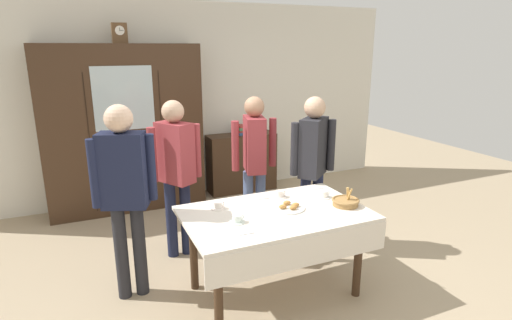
# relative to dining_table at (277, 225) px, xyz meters

# --- Properties ---
(ground_plane) EXTENTS (12.00, 12.00, 0.00)m
(ground_plane) POSITION_rel_dining_table_xyz_m (0.00, 0.23, -0.65)
(ground_plane) COLOR tan
(ground_plane) RESTS_ON ground
(back_wall) EXTENTS (6.40, 0.10, 2.70)m
(back_wall) POSITION_rel_dining_table_xyz_m (0.00, 2.88, 0.70)
(back_wall) COLOR silver
(back_wall) RESTS_ON ground
(dining_table) EXTENTS (1.54, 0.96, 0.76)m
(dining_table) POSITION_rel_dining_table_xyz_m (0.00, 0.00, 0.00)
(dining_table) COLOR #3D2819
(dining_table) RESTS_ON ground
(wall_cabinet) EXTENTS (1.96, 0.46, 2.14)m
(wall_cabinet) POSITION_rel_dining_table_xyz_m (-0.90, 2.59, 0.42)
(wall_cabinet) COLOR #3D2819
(wall_cabinet) RESTS_ON ground
(mantel_clock) EXTENTS (0.18, 0.11, 0.24)m
(mantel_clock) POSITION_rel_dining_table_xyz_m (-0.86, 2.59, 1.61)
(mantel_clock) COLOR brown
(mantel_clock) RESTS_ON wall_cabinet
(bookshelf_low) EXTENTS (1.01, 0.35, 0.86)m
(bookshelf_low) POSITION_rel_dining_table_xyz_m (0.74, 2.64, -0.22)
(bookshelf_low) COLOR #3D2819
(bookshelf_low) RESTS_ON ground
(book_stack) EXTENTS (0.17, 0.20, 0.14)m
(book_stack) POSITION_rel_dining_table_xyz_m (0.74, 2.64, 0.27)
(book_stack) COLOR #2D5184
(book_stack) RESTS_ON bookshelf_low
(tea_cup_mid_left) EXTENTS (0.13, 0.13, 0.06)m
(tea_cup_mid_left) POSITION_rel_dining_table_xyz_m (-0.42, 0.29, 0.14)
(tea_cup_mid_left) COLOR white
(tea_cup_mid_left) RESTS_ON dining_table
(tea_cup_near_right) EXTENTS (0.13, 0.13, 0.06)m
(tea_cup_near_right) POSITION_rel_dining_table_xyz_m (0.56, 0.15, 0.14)
(tea_cup_near_right) COLOR white
(tea_cup_near_right) RESTS_ON dining_table
(tea_cup_near_left) EXTENTS (0.13, 0.13, 0.06)m
(tea_cup_near_left) POSITION_rel_dining_table_xyz_m (0.19, 0.33, 0.14)
(tea_cup_near_left) COLOR white
(tea_cup_near_left) RESTS_ON dining_table
(tea_cup_mid_right) EXTENTS (0.13, 0.13, 0.06)m
(tea_cup_mid_right) POSITION_rel_dining_table_xyz_m (-0.37, -0.04, 0.14)
(tea_cup_mid_right) COLOR silver
(tea_cup_mid_right) RESTS_ON dining_table
(bread_basket) EXTENTS (0.24, 0.24, 0.16)m
(bread_basket) POSITION_rel_dining_table_xyz_m (0.62, -0.09, 0.15)
(bread_basket) COLOR #9E7542
(bread_basket) RESTS_ON dining_table
(pastry_plate) EXTENTS (0.28, 0.28, 0.05)m
(pastry_plate) POSITION_rel_dining_table_xyz_m (0.14, 0.05, 0.13)
(pastry_plate) COLOR white
(pastry_plate) RESTS_ON dining_table
(spoon_far_left) EXTENTS (0.12, 0.02, 0.01)m
(spoon_far_left) POSITION_rel_dining_table_xyz_m (-0.36, -0.27, 0.11)
(spoon_far_left) COLOR silver
(spoon_far_left) RESTS_ON dining_table
(spoon_front_edge) EXTENTS (0.12, 0.02, 0.01)m
(spoon_front_edge) POSITION_rel_dining_table_xyz_m (0.05, 0.34, 0.11)
(spoon_front_edge) COLOR silver
(spoon_front_edge) RESTS_ON dining_table
(spoon_mid_left) EXTENTS (0.12, 0.02, 0.01)m
(spoon_mid_left) POSITION_rel_dining_table_xyz_m (0.66, 0.37, 0.11)
(spoon_mid_left) COLOR silver
(spoon_mid_left) RESTS_ON dining_table
(person_near_right_end) EXTENTS (0.52, 0.40, 1.60)m
(person_near_right_end) POSITION_rel_dining_table_xyz_m (0.27, 1.10, 0.32)
(person_near_right_end) COLOR slate
(person_near_right_end) RESTS_ON ground
(person_beside_shelf) EXTENTS (0.52, 0.39, 1.62)m
(person_beside_shelf) POSITION_rel_dining_table_xyz_m (0.75, 0.67, 0.34)
(person_beside_shelf) COLOR #191E38
(person_beside_shelf) RESTS_ON ground
(person_by_cabinet) EXTENTS (0.52, 0.41, 1.61)m
(person_by_cabinet) POSITION_rel_dining_table_xyz_m (-0.60, 1.04, 0.33)
(person_by_cabinet) COLOR #191E38
(person_by_cabinet) RESTS_ON ground
(person_behind_table_right) EXTENTS (0.52, 0.32, 1.67)m
(person_behind_table_right) POSITION_rel_dining_table_xyz_m (-1.15, 0.49, 0.37)
(person_behind_table_right) COLOR #232328
(person_behind_table_right) RESTS_ON ground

